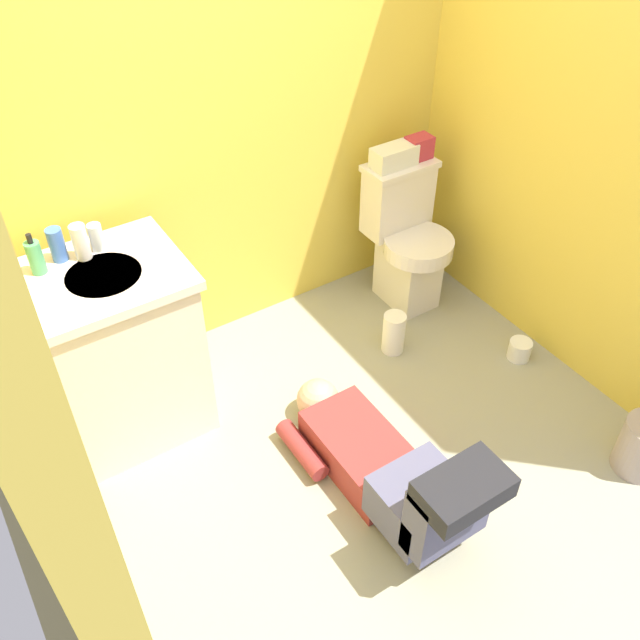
{
  "coord_description": "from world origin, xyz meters",
  "views": [
    {
      "loc": [
        -1.16,
        -1.49,
        2.36
      ],
      "look_at": [
        0.02,
        0.35,
        0.45
      ],
      "focal_mm": 38.69,
      "sensor_mm": 36.0,
      "label": 1
    }
  ],
  "objects_px": {
    "soap_dispenser": "(35,257)",
    "bottle_clear": "(96,237)",
    "faucet": "(86,242)",
    "tissue_box": "(394,156)",
    "toilet_paper_roll": "(520,350)",
    "toilet": "(406,238)",
    "vanity_cabinet": "(122,350)",
    "bottle_white": "(80,242)",
    "person_plumber": "(388,469)",
    "toiletry_bag": "(419,147)",
    "bottle_blue": "(57,245)",
    "paper_towel_roll": "(394,333)"
  },
  "relations": [
    {
      "from": "bottle_blue",
      "to": "faucet",
      "type": "bearing_deg",
      "value": -9.69
    },
    {
      "from": "toilet_paper_roll",
      "to": "bottle_blue",
      "type": "bearing_deg",
      "value": 156.34
    },
    {
      "from": "soap_dispenser",
      "to": "tissue_box",
      "type": "bearing_deg",
      "value": 1.18
    },
    {
      "from": "toilet",
      "to": "bottle_white",
      "type": "height_order",
      "value": "bottle_white"
    },
    {
      "from": "faucet",
      "to": "toilet_paper_roll",
      "type": "relative_size",
      "value": 0.91
    },
    {
      "from": "bottle_blue",
      "to": "paper_towel_roll",
      "type": "height_order",
      "value": "bottle_blue"
    },
    {
      "from": "faucet",
      "to": "toiletry_bag",
      "type": "bearing_deg",
      "value": 0.5
    },
    {
      "from": "tissue_box",
      "to": "bottle_white",
      "type": "height_order",
      "value": "bottle_white"
    },
    {
      "from": "bottle_clear",
      "to": "toilet_paper_roll",
      "type": "bearing_deg",
      "value": -25.07
    },
    {
      "from": "bottle_blue",
      "to": "tissue_box",
      "type": "bearing_deg",
      "value": -0.11
    },
    {
      "from": "bottle_clear",
      "to": "toilet_paper_roll",
      "type": "relative_size",
      "value": 1.0
    },
    {
      "from": "tissue_box",
      "to": "toiletry_bag",
      "type": "bearing_deg",
      "value": 0.0
    },
    {
      "from": "person_plumber",
      "to": "bottle_clear",
      "type": "relative_size",
      "value": 9.68
    },
    {
      "from": "bottle_white",
      "to": "bottle_clear",
      "type": "relative_size",
      "value": 1.28
    },
    {
      "from": "bottle_clear",
      "to": "paper_towel_roll",
      "type": "distance_m",
      "value": 1.46
    },
    {
      "from": "faucet",
      "to": "tissue_box",
      "type": "relative_size",
      "value": 0.45
    },
    {
      "from": "toilet",
      "to": "bottle_blue",
      "type": "xyz_separation_m",
      "value": [
        -1.62,
        0.09,
        0.52
      ]
    },
    {
      "from": "bottle_clear",
      "to": "toiletry_bag",
      "type": "bearing_deg",
      "value": 0.36
    },
    {
      "from": "toiletry_bag",
      "to": "paper_towel_roll",
      "type": "distance_m",
      "value": 0.9
    },
    {
      "from": "toilet",
      "to": "toiletry_bag",
      "type": "height_order",
      "value": "toiletry_bag"
    },
    {
      "from": "paper_towel_roll",
      "to": "bottle_clear",
      "type": "bearing_deg",
      "value": 161.3
    },
    {
      "from": "bottle_clear",
      "to": "bottle_white",
      "type": "bearing_deg",
      "value": -161.29
    },
    {
      "from": "bottle_white",
      "to": "toilet_paper_roll",
      "type": "xyz_separation_m",
      "value": [
        1.73,
        -0.76,
        -0.84
      ]
    },
    {
      "from": "bottle_blue",
      "to": "paper_towel_roll",
      "type": "bearing_deg",
      "value": -17.31
    },
    {
      "from": "faucet",
      "to": "bottle_blue",
      "type": "bearing_deg",
      "value": 170.31
    },
    {
      "from": "bottle_clear",
      "to": "soap_dispenser",
      "type": "bearing_deg",
      "value": -174.05
    },
    {
      "from": "toilet",
      "to": "faucet",
      "type": "bearing_deg",
      "value": 177.13
    },
    {
      "from": "faucet",
      "to": "bottle_clear",
      "type": "distance_m",
      "value": 0.04
    },
    {
      "from": "toiletry_bag",
      "to": "bottle_white",
      "type": "bearing_deg",
      "value": -178.89
    },
    {
      "from": "vanity_cabinet",
      "to": "soap_dispenser",
      "type": "distance_m",
      "value": 0.52
    },
    {
      "from": "soap_dispenser",
      "to": "paper_towel_roll",
      "type": "relative_size",
      "value": 0.77
    },
    {
      "from": "vanity_cabinet",
      "to": "bottle_clear",
      "type": "bearing_deg",
      "value": 73.66
    },
    {
      "from": "bottle_white",
      "to": "bottle_clear",
      "type": "xyz_separation_m",
      "value": [
        0.06,
        0.02,
        -0.02
      ]
    },
    {
      "from": "bottle_blue",
      "to": "toilet_paper_roll",
      "type": "distance_m",
      "value": 2.14
    },
    {
      "from": "person_plumber",
      "to": "toilet_paper_roll",
      "type": "height_order",
      "value": "person_plumber"
    },
    {
      "from": "toilet",
      "to": "paper_towel_roll",
      "type": "xyz_separation_m",
      "value": [
        -0.3,
        -0.32,
        -0.26
      ]
    },
    {
      "from": "soap_dispenser",
      "to": "bottle_clear",
      "type": "bearing_deg",
      "value": 5.95
    },
    {
      "from": "toilet",
      "to": "tissue_box",
      "type": "xyz_separation_m",
      "value": [
        -0.05,
        0.09,
        0.43
      ]
    },
    {
      "from": "toiletry_bag",
      "to": "toilet_paper_roll",
      "type": "height_order",
      "value": "toiletry_bag"
    },
    {
      "from": "person_plumber",
      "to": "toilet_paper_roll",
      "type": "distance_m",
      "value": 1.08
    },
    {
      "from": "faucet",
      "to": "bottle_white",
      "type": "relative_size",
      "value": 0.71
    },
    {
      "from": "vanity_cabinet",
      "to": "tissue_box",
      "type": "height_order",
      "value": "tissue_box"
    },
    {
      "from": "soap_dispenser",
      "to": "bottle_white",
      "type": "height_order",
      "value": "soap_dispenser"
    },
    {
      "from": "toilet",
      "to": "toilet_paper_roll",
      "type": "height_order",
      "value": "toilet"
    },
    {
      "from": "bottle_blue",
      "to": "bottle_white",
      "type": "xyz_separation_m",
      "value": [
        0.08,
        -0.03,
        0.0
      ]
    },
    {
      "from": "vanity_cabinet",
      "to": "person_plumber",
      "type": "relative_size",
      "value": 0.77
    },
    {
      "from": "person_plumber",
      "to": "toiletry_bag",
      "type": "relative_size",
      "value": 8.59
    },
    {
      "from": "toilet_paper_roll",
      "to": "toilet",
      "type": "bearing_deg",
      "value": 104.7
    },
    {
      "from": "faucet",
      "to": "soap_dispenser",
      "type": "distance_m",
      "value": 0.19
    },
    {
      "from": "vanity_cabinet",
      "to": "faucet",
      "type": "height_order",
      "value": "faucet"
    }
  ]
}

